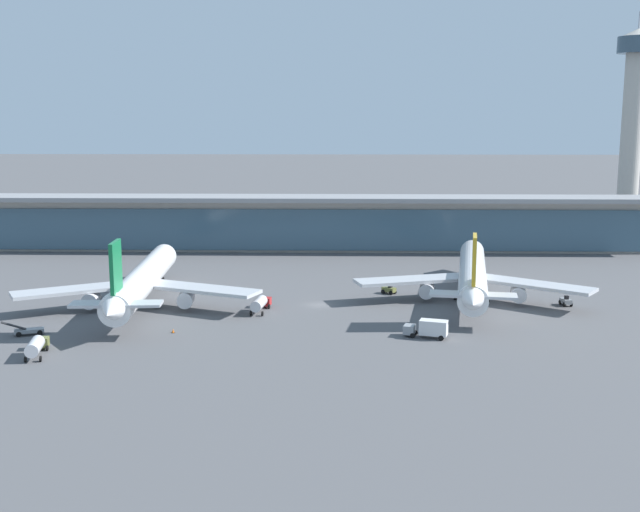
# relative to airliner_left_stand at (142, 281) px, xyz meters

# --- Properties ---
(ground_plane) EXTENTS (1200.00, 1200.00, 0.00)m
(ground_plane) POSITION_rel_airliner_left_stand_xyz_m (34.37, 1.92, -5.16)
(ground_plane) COLOR #515154
(airliner_left_stand) EXTENTS (47.28, 61.56, 16.39)m
(airliner_left_stand) POSITION_rel_airliner_left_stand_xyz_m (0.00, 0.00, 0.00)
(airliner_left_stand) COLOR white
(airliner_left_stand) RESTS_ON ground
(airliner_centre_stand) EXTENTS (46.74, 61.39, 16.39)m
(airliner_centre_stand) POSITION_rel_airliner_left_stand_xyz_m (65.49, 7.93, 0.00)
(airliner_centre_stand) COLOR white
(airliner_centre_stand) RESTS_ON ground
(service_truck_near_nose_olive) EXTENTS (3.87, 8.87, 2.95)m
(service_truck_near_nose_olive) POSITION_rel_airliner_left_stand_xyz_m (-8.60, -32.66, -3.45)
(service_truck_near_nose_olive) COLOR olive
(service_truck_near_nose_olive) RESTS_ON ground
(service_truck_under_wing_grey) EXTENTS (7.65, 4.30, 3.10)m
(service_truck_under_wing_grey) POSITION_rel_airliner_left_stand_xyz_m (53.48, -20.92, -3.47)
(service_truck_under_wing_grey) COLOR gray
(service_truck_under_wing_grey) RESTS_ON ground
(service_truck_mid_apron_olive) EXTENTS (3.31, 3.09, 2.05)m
(service_truck_mid_apron_olive) POSITION_rel_airliner_left_stand_xyz_m (48.90, 12.19, -4.29)
(service_truck_mid_apron_olive) COLOR olive
(service_truck_mid_apron_olive) RESTS_ON ground
(service_truck_by_tail_grey) EXTENTS (6.82, 3.75, 2.70)m
(service_truck_by_tail_grey) POSITION_rel_airliner_left_stand_xyz_m (-14.63, -20.77, -4.35)
(service_truck_by_tail_grey) COLOR gray
(service_truck_by_tail_grey) RESTS_ON ground
(service_truck_on_taxiway_grey) EXTENTS (2.11, 3.08, 2.05)m
(service_truck_on_taxiway_grey) POSITION_rel_airliner_left_stand_xyz_m (83.03, 2.61, -4.29)
(service_truck_on_taxiway_grey) COLOR gray
(service_truck_on_taxiway_grey) RESTS_ON ground
(service_truck_at_far_stand_red) EXTENTS (3.50, 8.82, 2.95)m
(service_truck_at_far_stand_red) POSITION_rel_airliner_left_stand_xyz_m (23.42, -3.96, -3.45)
(service_truck_at_far_stand_red) COLOR #B21E1E
(service_truck_at_far_stand_red) RESTS_ON ground
(terminal_building) EXTENTS (190.52, 12.80, 15.20)m
(terminal_building) POSITION_rel_airliner_left_stand_xyz_m (34.37, 65.45, 2.70)
(terminal_building) COLOR #B2ADA3
(terminal_building) RESTS_ON ground
(control_tower) EXTENTS (12.00, 12.00, 68.00)m
(control_tower) POSITION_rel_airliner_left_stand_xyz_m (129.81, 102.09, 31.98)
(control_tower) COLOR #B2ADA3
(control_tower) RESTS_ON ground
(safety_cone_alpha) EXTENTS (0.62, 0.62, 0.70)m
(safety_cone_alpha) POSITION_rel_airliner_left_stand_xyz_m (9.82, -18.77, -4.84)
(safety_cone_alpha) COLOR orange
(safety_cone_alpha) RESTS_ON ground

